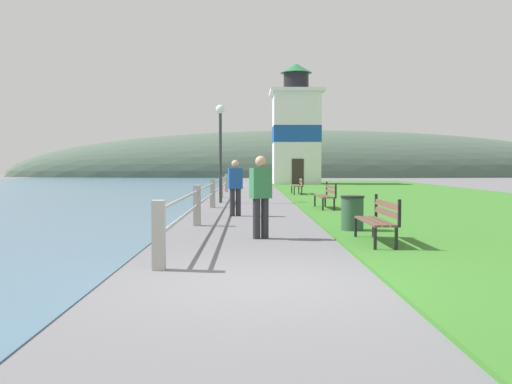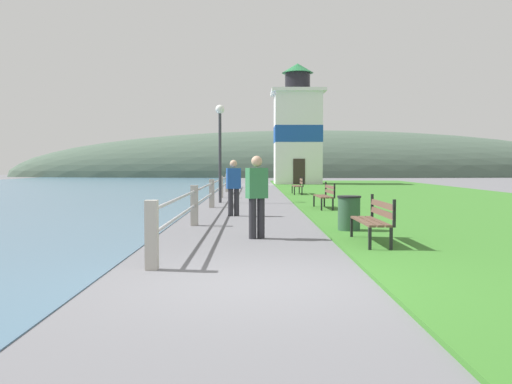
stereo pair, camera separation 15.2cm
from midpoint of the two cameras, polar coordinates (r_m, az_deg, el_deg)
ground_plane at (r=7.47m, az=0.36°, el=-9.16°), size 160.00×160.00×0.00m
grass_verge at (r=26.94m, az=16.26°, el=-0.59°), size 12.00×55.41×0.06m
seawall_railing at (r=23.57m, az=-3.73°, el=0.46°), size 0.18×30.58×1.02m
park_bench_near at (r=11.05m, az=12.16°, el=-2.52°), size 0.48×1.84×0.94m
park_bench_midway at (r=19.47m, az=7.20°, el=-0.23°), size 0.53×1.84×0.94m
park_bench_far at (r=28.89m, az=4.44°, el=0.74°), size 0.49×1.91×0.94m
lighthouse at (r=45.15m, az=4.26°, el=6.02°), size 4.13×4.13×9.46m
person_strolling at (r=11.86m, az=0.44°, el=-0.18°), size 0.48×0.38×1.73m
person_by_railing at (r=17.12m, az=-2.00°, el=0.64°), size 0.45×0.31×1.68m
trash_bin at (r=13.08m, az=9.61°, el=-2.20°), size 0.54×0.54×0.84m
lamp_post at (r=23.16m, az=-3.44°, el=5.70°), size 0.36×0.36×3.96m
distant_hillside at (r=74.70m, az=5.91°, el=1.54°), size 80.00×16.00×12.00m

